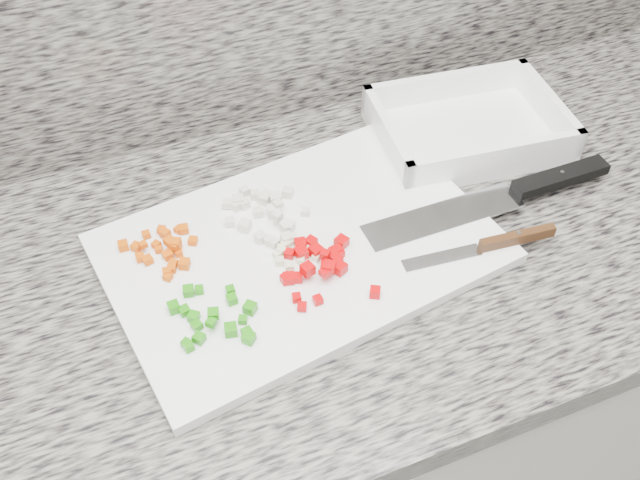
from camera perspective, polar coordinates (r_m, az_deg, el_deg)
The scene contains 11 objects.
cabinet at distance 1.33m, azimuth -3.76°, elevation -15.54°, with size 3.92×0.62×0.86m, color beige.
countertop at distance 0.95m, azimuth -5.07°, elevation -3.02°, with size 3.96×0.64×0.04m, color slate.
cutting_board at distance 0.95m, azimuth -1.58°, elevation -0.68°, with size 0.50×0.33×0.02m, color white.
carrot_pile at distance 0.95m, azimuth -12.34°, elevation -0.70°, with size 0.10×0.10×0.02m.
onion_pile at distance 0.97m, azimuth -4.47°, elevation 2.19°, with size 0.12×0.13×0.02m.
green_pepper_pile at distance 0.86m, azimuth -8.54°, elevation -6.14°, with size 0.10×0.11×0.02m.
red_pepper_pile at distance 0.91m, azimuth -0.08°, elevation -1.88°, with size 0.11×0.13×0.03m.
garlic_pile at distance 0.92m, azimuth -2.37°, elevation -0.98°, with size 0.06×0.05×0.01m.
chef_knife at distance 1.04m, azimuth 15.81°, elevation 3.86°, with size 0.38×0.05×0.02m.
paring_knife at distance 0.96m, azimuth 14.08°, elevation -0.22°, with size 0.21×0.04×0.02m.
tray at distance 1.14m, azimuth 11.73°, elevation 8.71°, with size 0.30×0.23×0.06m.
Camera 1 is at (-0.15, 0.85, 1.61)m, focal length 40.00 mm.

